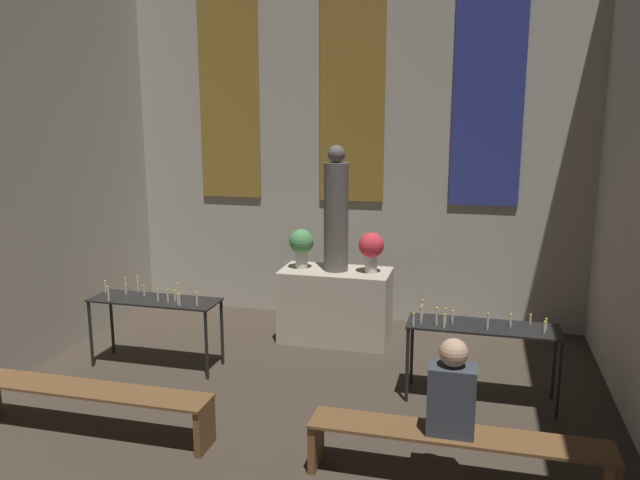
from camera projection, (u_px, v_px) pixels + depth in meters
The scene contains 10 objects.
wall_back at pixel (353, 129), 8.43m from camera, with size 6.49×0.16×5.23m.
altar at pixel (336, 305), 7.91m from camera, with size 1.37×0.70×0.92m.
statue at pixel (336, 213), 7.67m from camera, with size 0.30×0.30×1.56m.
flower_vase_left at pixel (301, 244), 7.87m from camera, with size 0.31×0.31×0.50m.
flower_vase_right at pixel (371, 248), 7.65m from camera, with size 0.31×0.31×0.50m.
candle_rack_left at pixel (155, 307), 7.05m from camera, with size 1.48×0.48×1.00m.
candle_rack_right at pixel (482, 334), 6.18m from camera, with size 1.48×0.48×0.98m.
pew_back_left at pixel (89, 399), 5.61m from camera, with size 2.31×0.36×0.44m.
pew_back_right at pixel (457, 446), 4.82m from camera, with size 2.31×0.36×0.44m.
person_seated at pixel (452, 391), 4.74m from camera, with size 0.36×0.24×0.76m.
Camera 1 is at (1.69, 3.39, 2.86)m, focal length 35.00 mm.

